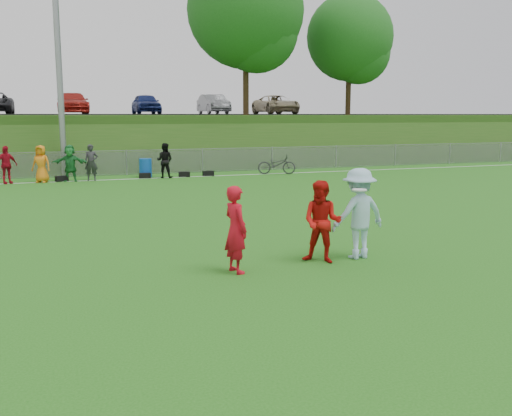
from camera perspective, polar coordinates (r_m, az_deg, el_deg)
name	(u,v)px	position (r m, az deg, el deg)	size (l,w,h in m)	color
ground	(265,281)	(10.72, 0.88, -7.26)	(120.00, 120.00, 0.00)	#1D6014
sideline_far	(132,179)	(28.01, -12.27, 2.86)	(60.00, 0.10, 0.01)	white
fence	(126,162)	(29.93, -12.83, 4.48)	(58.00, 0.06, 1.30)	gray
light_pole	(57,39)	(30.63, -19.24, 15.66)	(1.20, 0.40, 12.15)	gray
berm	(106,137)	(40.80, -14.82, 6.83)	(120.00, 18.00, 3.00)	#255016
parking_lot	(102,115)	(42.76, -15.15, 9.00)	(120.00, 12.00, 0.10)	black
tree_green_near	(249,15)	(36.51, -0.75, 18.74)	(7.14, 7.14, 9.95)	black
tree_green_far	(352,42)	(40.97, 9.60, 16.08)	(5.88, 5.88, 8.19)	black
car_row	(85,103)	(41.69, -16.70, 9.99)	(32.04, 5.18, 1.44)	white
spectator_row	(78,163)	(27.72, -17.35, 4.33)	(8.17, 0.96, 1.69)	#A70B1C
gear_bags	(152,175)	(28.24, -10.40, 3.22)	(7.60, 0.46, 0.26)	black
player_red_left	(236,229)	(11.07, -2.04, -2.15)	(0.63, 0.41, 1.72)	red
player_red_center	(322,222)	(11.90, 6.63, -1.39)	(0.84, 0.65, 1.72)	red
player_blue	(359,214)	(12.37, 10.22, -0.55)	(1.25, 0.72, 1.94)	#A0C9DE
frisbee	(359,190)	(11.69, 10.30, 1.80)	(0.30, 0.30, 0.03)	white
recycling_bin	(146,168)	(28.65, -10.99, 3.95)	(0.61, 0.61, 0.92)	#104BB0
bicycle	(277,164)	(29.63, 2.08, 4.39)	(0.68, 1.94, 1.02)	#28282B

